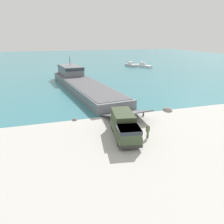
% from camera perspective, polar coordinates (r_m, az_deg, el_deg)
% --- Properties ---
extents(ground_plane, '(240.00, 240.00, 0.00)m').
position_cam_1_polar(ground_plane, '(31.59, 4.32, -3.37)').
color(ground_plane, '#B7B5AD').
extents(water_surface, '(240.00, 180.00, 0.01)m').
position_cam_1_polar(water_surface, '(122.40, -12.65, 12.97)').
color(water_surface, teal).
rests_on(water_surface, ground_plane).
extents(landing_craft, '(11.54, 42.73, 6.77)m').
position_cam_1_polar(landing_craft, '(55.03, -8.24, 7.88)').
color(landing_craft, slate).
rests_on(landing_craft, ground_plane).
extents(military_truck, '(3.82, 7.85, 2.93)m').
position_cam_1_polar(military_truck, '(27.29, 3.29, -3.61)').
color(military_truck, '#3D4C33').
rests_on(military_truck, ground_plane).
extents(soldier_on_ramp, '(0.48, 0.32, 1.76)m').
position_cam_1_polar(soldier_on_ramp, '(27.60, 9.34, -4.69)').
color(soldier_on_ramp, '#566042').
rests_on(soldier_on_ramp, ground_plane).
extents(moored_boat_a, '(3.41, 6.51, 1.97)m').
position_cam_1_polar(moored_boat_a, '(95.97, 4.91, 12.18)').
color(moored_boat_a, '#B7BABF').
rests_on(moored_boat_a, ground_plane).
extents(moored_boat_b, '(4.80, 8.58, 2.01)m').
position_cam_1_polar(moored_boat_b, '(94.19, 8.16, 11.94)').
color(moored_boat_b, white).
rests_on(moored_boat_b, ground_plane).
extents(mooring_bollard, '(0.28, 0.28, 0.67)m').
position_cam_1_polar(mooring_bollard, '(35.23, 8.20, -0.47)').
color(mooring_bollard, '#333338').
rests_on(mooring_bollard, ground_plane).
extents(shoreline_rock_a, '(0.73, 0.73, 0.73)m').
position_cam_1_polar(shoreline_rock_a, '(33.70, -9.72, -2.13)').
color(shoreline_rock_a, gray).
rests_on(shoreline_rock_a, ground_plane).
extents(shoreline_rock_b, '(1.08, 1.08, 1.08)m').
position_cam_1_polar(shoreline_rock_b, '(38.81, 13.85, 0.44)').
color(shoreline_rock_b, gray).
rests_on(shoreline_rock_b, ground_plane).
extents(shoreline_rock_c, '(1.28, 1.28, 1.28)m').
position_cam_1_polar(shoreline_rock_c, '(38.47, 14.54, 0.21)').
color(shoreline_rock_c, gray).
rests_on(shoreline_rock_c, ground_plane).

